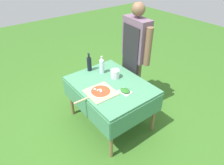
{
  "coord_description": "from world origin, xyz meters",
  "views": [
    {
      "loc": [
        1.85,
        -1.4,
        2.31
      ],
      "look_at": [
        0.03,
        0.0,
        0.76
      ],
      "focal_mm": 32.0,
      "sensor_mm": 36.0,
      "label": 1
    }
  ],
  "objects_px": {
    "prep_table": "(111,89)",
    "oil_bottle": "(89,64)",
    "pizza_on_peel": "(100,92)",
    "water_bottle": "(102,65)",
    "person_cook": "(135,49)",
    "herb_container": "(125,91)",
    "mixing_tub": "(115,74)"
  },
  "relations": [
    {
      "from": "water_bottle",
      "to": "herb_container",
      "type": "relative_size",
      "value": 1.5
    },
    {
      "from": "water_bottle",
      "to": "mixing_tub",
      "type": "xyz_separation_m",
      "value": [
        0.23,
        0.07,
        -0.07
      ]
    },
    {
      "from": "oil_bottle",
      "to": "person_cook",
      "type": "bearing_deg",
      "value": 64.72
    },
    {
      "from": "herb_container",
      "to": "oil_bottle",
      "type": "bearing_deg",
      "value": -175.21
    },
    {
      "from": "pizza_on_peel",
      "to": "water_bottle",
      "type": "distance_m",
      "value": 0.53
    },
    {
      "from": "prep_table",
      "to": "oil_bottle",
      "type": "relative_size",
      "value": 4.05
    },
    {
      "from": "prep_table",
      "to": "oil_bottle",
      "type": "bearing_deg",
      "value": -176.74
    },
    {
      "from": "herb_container",
      "to": "pizza_on_peel",
      "type": "bearing_deg",
      "value": -123.7
    },
    {
      "from": "pizza_on_peel",
      "to": "person_cook",
      "type": "bearing_deg",
      "value": 108.66
    },
    {
      "from": "person_cook",
      "to": "herb_container",
      "type": "xyz_separation_m",
      "value": [
        0.46,
        -0.6,
        -0.27
      ]
    },
    {
      "from": "mixing_tub",
      "to": "oil_bottle",
      "type": "bearing_deg",
      "value": -155.75
    },
    {
      "from": "pizza_on_peel",
      "to": "oil_bottle",
      "type": "distance_m",
      "value": 0.63
    },
    {
      "from": "person_cook",
      "to": "oil_bottle",
      "type": "bearing_deg",
      "value": 69.24
    },
    {
      "from": "person_cook",
      "to": "herb_container",
      "type": "height_order",
      "value": "person_cook"
    },
    {
      "from": "water_bottle",
      "to": "mixing_tub",
      "type": "height_order",
      "value": "water_bottle"
    },
    {
      "from": "person_cook",
      "to": "pizza_on_peel",
      "type": "distance_m",
      "value": 0.95
    },
    {
      "from": "prep_table",
      "to": "pizza_on_peel",
      "type": "height_order",
      "value": "pizza_on_peel"
    },
    {
      "from": "prep_table",
      "to": "water_bottle",
      "type": "xyz_separation_m",
      "value": [
        -0.32,
        0.08,
        0.22
      ]
    },
    {
      "from": "mixing_tub",
      "to": "water_bottle",
      "type": "bearing_deg",
      "value": -162.11
    },
    {
      "from": "pizza_on_peel",
      "to": "oil_bottle",
      "type": "xyz_separation_m",
      "value": [
        -0.59,
        0.21,
        0.1
      ]
    },
    {
      "from": "person_cook",
      "to": "pizza_on_peel",
      "type": "bearing_deg",
      "value": 111.91
    },
    {
      "from": "herb_container",
      "to": "water_bottle",
      "type": "bearing_deg",
      "value": 175.61
    },
    {
      "from": "pizza_on_peel",
      "to": "water_bottle",
      "type": "relative_size",
      "value": 2.1
    },
    {
      "from": "oil_bottle",
      "to": "water_bottle",
      "type": "height_order",
      "value": "oil_bottle"
    },
    {
      "from": "mixing_tub",
      "to": "prep_table",
      "type": "bearing_deg",
      "value": -59.27
    },
    {
      "from": "mixing_tub",
      "to": "herb_container",
      "type": "bearing_deg",
      "value": -18.21
    },
    {
      "from": "prep_table",
      "to": "water_bottle",
      "type": "distance_m",
      "value": 0.4
    },
    {
      "from": "prep_table",
      "to": "water_bottle",
      "type": "bearing_deg",
      "value": 165.77
    },
    {
      "from": "person_cook",
      "to": "water_bottle",
      "type": "distance_m",
      "value": 0.59
    },
    {
      "from": "water_bottle",
      "to": "prep_table",
      "type": "bearing_deg",
      "value": -14.23
    },
    {
      "from": "person_cook",
      "to": "pizza_on_peel",
      "type": "relative_size",
      "value": 2.95
    },
    {
      "from": "person_cook",
      "to": "herb_container",
      "type": "relative_size",
      "value": 9.34
    }
  ]
}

